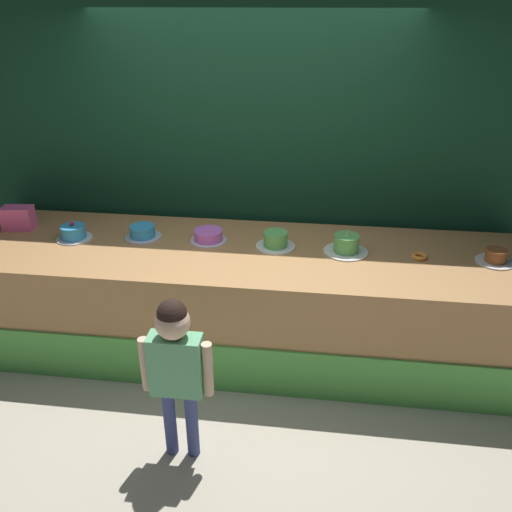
% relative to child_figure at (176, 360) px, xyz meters
% --- Properties ---
extents(ground_plane, '(12.00, 12.00, 0.00)m').
position_rel_child_figure_xyz_m(ground_plane, '(0.18, 0.61, -0.72)').
color(ground_plane, '#BCB29E').
extents(stage_platform, '(4.35, 1.17, 0.86)m').
position_rel_child_figure_xyz_m(stage_platform, '(0.18, 1.18, -0.29)').
color(stage_platform, '#B27F4C').
rests_on(stage_platform, ground_plane).
extents(curtain_backdrop, '(5.00, 0.08, 2.74)m').
position_rel_child_figure_xyz_m(curtain_backdrop, '(0.18, 1.86, 0.65)').
color(curtain_backdrop, '#113823').
rests_on(curtain_backdrop, ground_plane).
extents(child_figure, '(0.43, 0.20, 1.11)m').
position_rel_child_figure_xyz_m(child_figure, '(0.00, 0.00, 0.00)').
color(child_figure, '#3F4C8C').
rests_on(child_figure, ground_plane).
extents(pink_box, '(0.25, 0.17, 0.19)m').
position_rel_child_figure_xyz_m(pink_box, '(-1.67, 1.34, 0.24)').
color(pink_box, pink).
rests_on(pink_box, stage_platform).
extents(donut, '(0.11, 0.11, 0.03)m').
position_rel_child_figure_xyz_m(donut, '(1.50, 1.21, 0.16)').
color(donut, orange).
rests_on(donut, stage_platform).
extents(cake_far_left, '(0.28, 0.28, 0.14)m').
position_rel_child_figure_xyz_m(cake_far_left, '(-1.14, 1.21, 0.20)').
color(cake_far_left, silver).
rests_on(cake_far_left, stage_platform).
extents(cake_left, '(0.29, 0.29, 0.10)m').
position_rel_child_figure_xyz_m(cake_left, '(-0.61, 1.30, 0.19)').
color(cake_left, silver).
rests_on(cake_left, stage_platform).
extents(cake_center_left, '(0.29, 0.29, 0.09)m').
position_rel_child_figure_xyz_m(cake_center_left, '(-0.08, 1.31, 0.19)').
color(cake_center_left, silver).
rests_on(cake_center_left, stage_platform).
extents(cake_center_right, '(0.30, 0.30, 0.12)m').
position_rel_child_figure_xyz_m(cake_center_right, '(0.45, 1.26, 0.20)').
color(cake_center_right, white).
rests_on(cake_center_right, stage_platform).
extents(cake_right, '(0.33, 0.33, 0.19)m').
position_rel_child_figure_xyz_m(cake_right, '(0.98, 1.24, 0.21)').
color(cake_right, white).
rests_on(cake_right, stage_platform).
extents(cake_far_right, '(0.27, 0.27, 0.10)m').
position_rel_child_figure_xyz_m(cake_far_right, '(2.03, 1.21, 0.19)').
color(cake_far_right, white).
rests_on(cake_far_right, stage_platform).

